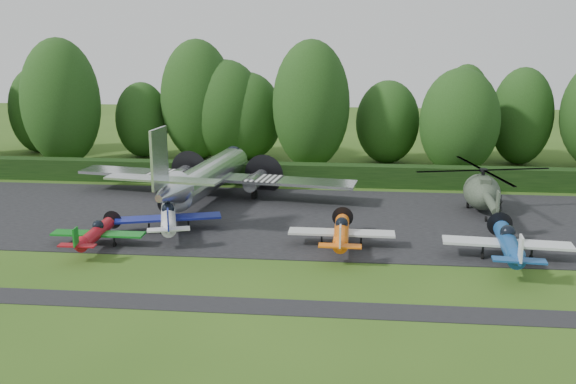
# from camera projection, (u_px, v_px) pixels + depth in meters

# --- Properties ---
(ground) EXTENTS (160.00, 160.00, 0.00)m
(ground) POSITION_uv_depth(u_px,v_px,m) (240.00, 265.00, 40.06)
(ground) COLOR #2D4F16
(ground) RESTS_ON ground
(apron) EXTENTS (70.00, 18.00, 0.01)m
(apron) POSITION_uv_depth(u_px,v_px,m) (262.00, 218.00, 49.69)
(apron) COLOR black
(apron) RESTS_ON ground
(taxiway_verge) EXTENTS (70.00, 2.00, 0.00)m
(taxiway_verge) POSITION_uv_depth(u_px,v_px,m) (220.00, 305.00, 34.29)
(taxiway_verge) COLOR black
(taxiway_verge) RESTS_ON ground
(hedgerow) EXTENTS (90.00, 1.60, 2.00)m
(hedgerow) POSITION_uv_depth(u_px,v_px,m) (278.00, 184.00, 60.28)
(hedgerow) COLOR black
(hedgerow) RESTS_ON ground
(transport_plane) EXTENTS (24.67, 18.92, 7.91)m
(transport_plane) POSITION_uv_depth(u_px,v_px,m) (208.00, 176.00, 53.85)
(transport_plane) COLOR silver
(transport_plane) RESTS_ON ground
(light_plane_red) EXTENTS (6.29, 6.61, 2.42)m
(light_plane_red) POSITION_uv_depth(u_px,v_px,m) (96.00, 233.00, 42.85)
(light_plane_red) COLOR maroon
(light_plane_red) RESTS_ON ground
(light_plane_white) EXTENTS (7.52, 7.91, 2.89)m
(light_plane_white) POSITION_uv_depth(u_px,v_px,m) (168.00, 217.00, 45.74)
(light_plane_white) COLOR silver
(light_plane_white) RESTS_ON ground
(light_plane_orange) EXTENTS (7.12, 7.49, 2.74)m
(light_plane_orange) POSITION_uv_depth(u_px,v_px,m) (341.00, 232.00, 42.67)
(light_plane_orange) COLOR orange
(light_plane_orange) RESTS_ON ground
(light_plane_blue) EXTENTS (8.00, 8.41, 3.07)m
(light_plane_blue) POSITION_uv_depth(u_px,v_px,m) (509.00, 243.00, 40.16)
(light_plane_blue) COLOR navy
(light_plane_blue) RESTS_ON ground
(helicopter) EXTENTS (10.87, 12.73, 3.50)m
(helicopter) POSITION_uv_depth(u_px,v_px,m) (482.00, 189.00, 50.94)
(helicopter) COLOR #333E2F
(helicopter) RESTS_ON ground
(tree_1) EXTENTS (5.89, 5.89, 8.42)m
(tree_1) POSITION_uv_depth(u_px,v_px,m) (142.00, 120.00, 71.72)
(tree_1) COLOR black
(tree_1) RESTS_ON ground
(tree_2) EXTENTS (8.10, 8.10, 13.33)m
(tree_2) POSITION_uv_depth(u_px,v_px,m) (61.00, 102.00, 66.97)
(tree_2) COLOR black
(tree_2) RESTS_ON ground
(tree_3) EXTENTS (6.41, 6.41, 10.30)m
(tree_3) POSITION_uv_depth(u_px,v_px,m) (522.00, 116.00, 67.74)
(tree_3) COLOR black
(tree_3) RESTS_ON ground
(tree_4) EXTENTS (5.99, 5.99, 9.74)m
(tree_4) POSITION_uv_depth(u_px,v_px,m) (36.00, 111.00, 74.36)
(tree_4) COLOR black
(tree_4) RESTS_ON ground
(tree_5) EXTENTS (7.91, 7.91, 13.19)m
(tree_5) POSITION_uv_depth(u_px,v_px,m) (311.00, 105.00, 65.49)
(tree_5) COLOR black
(tree_5) RESTS_ON ground
(tree_6) EXTENTS (6.74, 6.74, 8.89)m
(tree_6) POSITION_uv_depth(u_px,v_px,m) (387.00, 122.00, 68.47)
(tree_6) COLOR black
(tree_6) RESTS_ON ground
(tree_8) EXTENTS (7.66, 7.66, 9.61)m
(tree_8) POSITION_uv_depth(u_px,v_px,m) (248.00, 116.00, 70.20)
(tree_8) COLOR black
(tree_8) RESTS_ON ground
(tree_9) EXTENTS (7.98, 7.98, 13.11)m
(tree_9) POSITION_uv_depth(u_px,v_px,m) (198.00, 100.00, 69.99)
(tree_9) COLOR black
(tree_9) RESTS_ON ground
(tree_10) EXTENTS (7.83, 7.83, 10.54)m
(tree_10) POSITION_uv_depth(u_px,v_px,m) (459.00, 122.00, 63.11)
(tree_10) COLOR black
(tree_10) RESTS_ON ground
(tree_12) EXTENTS (5.61, 5.61, 10.47)m
(tree_12) POSITION_uv_depth(u_px,v_px,m) (465.00, 113.00, 70.05)
(tree_12) COLOR black
(tree_12) RESTS_ON ground
(tree_13) EXTENTS (8.31, 8.31, 10.95)m
(tree_13) POSITION_uv_depth(u_px,v_px,m) (226.00, 110.00, 69.97)
(tree_13) COLOR black
(tree_13) RESTS_ON ground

